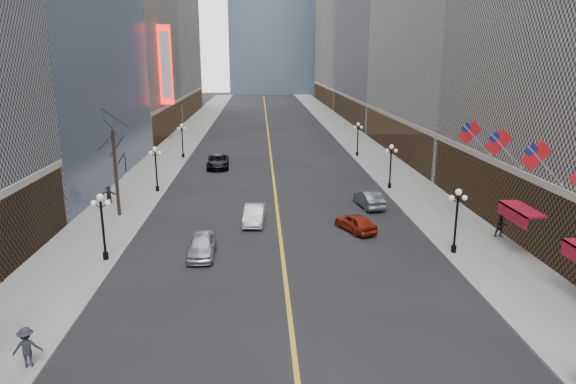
{
  "coord_description": "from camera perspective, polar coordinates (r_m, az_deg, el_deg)",
  "views": [
    {
      "loc": [
        -1.42,
        -2.49,
        13.17
      ],
      "look_at": [
        -0.29,
        18.21,
        7.72
      ],
      "focal_mm": 32.0,
      "sensor_mm": 36.0,
      "label": 1
    }
  ],
  "objects": [
    {
      "name": "lane_line",
      "position": [
        83.55,
        -2.12,
        5.66
      ],
      "size": [
        0.25,
        200.0,
        0.02
      ],
      "primitive_type": "cube",
      "color": "gold",
      "rests_on": "ground"
    },
    {
      "name": "streetlamp_east_1",
      "position": [
        36.55,
        18.24,
        -2.35
      ],
      "size": [
        1.26,
        0.44,
        4.52
      ],
      "color": "black",
      "rests_on": "sidewalk_east"
    },
    {
      "name": "ped_west_walk",
      "position": [
        25.69,
        -27.02,
        -15.11
      ],
      "size": [
        1.28,
        0.78,
        1.85
      ],
      "primitive_type": "imported",
      "rotation": [
        0.0,
        0.0,
        3.39
      ],
      "color": "#22242B",
      "rests_on": "sidewalk_west"
    },
    {
      "name": "tree_west_far",
      "position": [
        44.72,
        -18.83,
        5.03
      ],
      "size": [
        3.6,
        3.6,
        7.92
      ],
      "color": "#2D231C",
      "rests_on": "sidewalk_west"
    },
    {
      "name": "theatre_marquee",
      "position": [
        83.76,
        -13.45,
        13.55
      ],
      "size": [
        2.0,
        0.55,
        12.0
      ],
      "color": "red",
      "rests_on": "ground"
    },
    {
      "name": "sidewalk_west",
      "position": [
        74.73,
        -12.8,
        4.28
      ],
      "size": [
        6.0,
        230.0,
        0.15
      ],
      "primitive_type": "cube",
      "color": "gray",
      "rests_on": "ground"
    },
    {
      "name": "flag_4",
      "position": [
        38.79,
        22.56,
        4.88
      ],
      "size": [
        2.87,
        0.12,
        2.87
      ],
      "color": "#B2B2B7",
      "rests_on": "ground"
    },
    {
      "name": "awning_c",
      "position": [
        38.27,
        24.28,
        -1.89
      ],
      "size": [
        1.4,
        4.0,
        0.93
      ],
      "color": "maroon",
      "rests_on": "ground"
    },
    {
      "name": "ped_east_walk",
      "position": [
        41.4,
        22.58,
        -3.47
      ],
      "size": [
        0.96,
        0.67,
        1.79
      ],
      "primitive_type": "imported",
      "rotation": [
        0.0,
        0.0,
        -0.25
      ],
      "color": "black",
      "rests_on": "sidewalk_east"
    },
    {
      "name": "streetlamp_west_1",
      "position": [
        35.62,
        -19.94,
        -2.93
      ],
      "size": [
        1.26,
        0.44,
        4.52
      ],
      "color": "black",
      "rests_on": "sidewalk_west"
    },
    {
      "name": "streetlamp_east_3",
      "position": [
        70.51,
        7.76,
        6.23
      ],
      "size": [
        1.26,
        0.44,
        4.52
      ],
      "color": "black",
      "rests_on": "sidewalk_east"
    },
    {
      "name": "streetlamp_east_2",
      "position": [
        53.2,
        11.35,
        3.32
      ],
      "size": [
        1.26,
        0.44,
        4.52
      ],
      "color": "black",
      "rests_on": "sidewalk_east"
    },
    {
      "name": "flag_3",
      "position": [
        34.42,
        26.07,
        3.39
      ],
      "size": [
        2.87,
        0.12,
        2.87
      ],
      "color": "#B2B2B7",
      "rests_on": "ground"
    },
    {
      "name": "car_sb_mid",
      "position": [
        40.37,
        7.51,
        -3.39
      ],
      "size": [
        3.18,
        4.44,
        1.4
      ],
      "primitive_type": "imported",
      "rotation": [
        0.0,
        0.0,
        3.56
      ],
      "color": "maroon",
      "rests_on": "ground"
    },
    {
      "name": "car_nb_far",
      "position": [
        63.49,
        -7.79,
        3.35
      ],
      "size": [
        2.88,
        5.79,
        1.58
      ],
      "primitive_type": "imported",
      "rotation": [
        0.0,
        0.0,
        0.05
      ],
      "color": "black",
      "rests_on": "ground"
    },
    {
      "name": "bldg_east_c",
      "position": [
        113.45,
        13.74,
        19.91
      ],
      "size": [
        26.6,
        40.6,
        48.8
      ],
      "color": "gray",
      "rests_on": "ground"
    },
    {
      "name": "sidewalk_east",
      "position": [
        75.26,
        8.78,
        4.54
      ],
      "size": [
        6.0,
        230.0,
        0.15
      ],
      "primitive_type": "cube",
      "color": "gray",
      "rests_on": "ground"
    },
    {
      "name": "streetlamp_west_3",
      "position": [
        70.03,
        -11.68,
        6.0
      ],
      "size": [
        1.26,
        0.44,
        4.52
      ],
      "color": "black",
      "rests_on": "sidewalk_west"
    },
    {
      "name": "flag_5",
      "position": [
        43.29,
        19.76,
        6.06
      ],
      "size": [
        2.87,
        0.12,
        2.87
      ],
      "color": "#B2B2B7",
      "rests_on": "ground"
    },
    {
      "name": "ped_west_far",
      "position": [
        50.08,
        -19.29,
        -0.25
      ],
      "size": [
        1.47,
        0.49,
        1.56
      ],
      "primitive_type": "imported",
      "rotation": [
        0.0,
        0.0,
        -0.05
      ],
      "color": "#30221B",
      "rests_on": "sidewalk_west"
    },
    {
      "name": "streetlamp_west_2",
      "position": [
        52.56,
        -14.47,
        3.0
      ],
      "size": [
        1.26,
        0.44,
        4.52
      ],
      "color": "black",
      "rests_on": "sidewalk_west"
    },
    {
      "name": "car_nb_near",
      "position": [
        35.6,
        -9.57,
        -5.87
      ],
      "size": [
        1.89,
        4.53,
        1.53
      ],
      "primitive_type": "imported",
      "rotation": [
        0.0,
        0.0,
        0.02
      ],
      "color": "#B5B7BD",
      "rests_on": "ground"
    },
    {
      "name": "car_nb_mid",
      "position": [
        41.99,
        -3.78,
        -2.52
      ],
      "size": [
        1.87,
        4.59,
        1.48
      ],
      "primitive_type": "imported",
      "rotation": [
        0.0,
        0.0,
        -0.07
      ],
      "color": "#BABABC",
      "rests_on": "ground"
    },
    {
      "name": "car_sb_far",
      "position": [
        46.97,
        8.98,
        -0.77
      ],
      "size": [
        2.22,
        4.78,
        1.52
      ],
      "primitive_type": "imported",
      "rotation": [
        0.0,
        0.0,
        3.28
      ],
      "color": "#53575B",
      "rests_on": "ground"
    }
  ]
}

